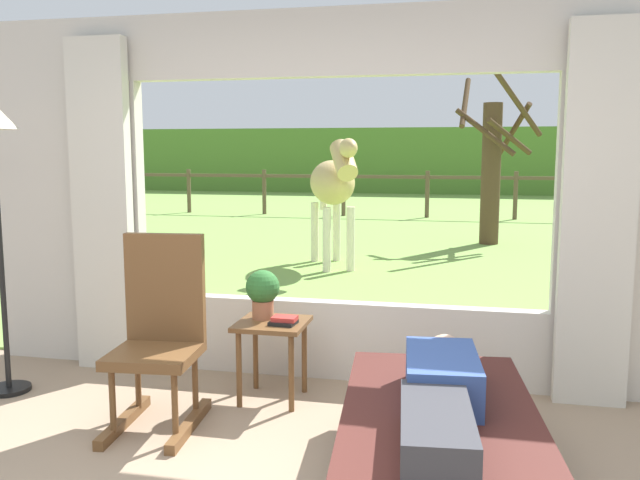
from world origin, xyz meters
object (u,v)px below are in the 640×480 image
(side_table, at_px, (272,336))
(book_stack, at_px, (284,321))
(pasture_tree, at_px, (492,165))
(rocking_chair, at_px, (160,333))
(recliner_sofa, at_px, (439,452))
(potted_plant, at_px, (263,291))
(horse, at_px, (333,184))
(reclining_person, at_px, (440,393))

(side_table, relative_size, book_stack, 3.03)
(pasture_tree, bearing_deg, rocking_chair, -104.95)
(recliner_sofa, bearing_deg, potted_plant, 132.51)
(book_stack, bearing_deg, potted_plant, 146.86)
(rocking_chair, height_order, potted_plant, rocking_chair)
(potted_plant, relative_size, horse, 0.18)
(reclining_person, xyz_separation_m, potted_plant, (-1.18, 1.12, 0.18))
(rocking_chair, distance_m, potted_plant, 0.73)
(recliner_sofa, xyz_separation_m, potted_plant, (-1.18, 1.07, 0.48))
(reclining_person, xyz_separation_m, book_stack, (-1.01, 1.01, 0.02))
(book_stack, bearing_deg, recliner_sofa, -43.47)
(rocking_chair, bearing_deg, reclining_person, -24.48)
(side_table, bearing_deg, rocking_chair, -138.40)
(potted_plant, distance_m, book_stack, 0.26)
(horse, distance_m, pasture_tree, 3.52)
(reclining_person, relative_size, book_stack, 8.38)
(rocking_chair, distance_m, pasture_tree, 8.38)
(rocking_chair, xyz_separation_m, horse, (-0.01, 5.30, 0.61))
(book_stack, height_order, pasture_tree, pasture_tree)
(side_table, distance_m, book_stack, 0.16)
(pasture_tree, bearing_deg, potted_plant, -102.65)
(side_table, bearing_deg, potted_plant, 143.13)
(reclining_person, relative_size, pasture_tree, 0.51)
(potted_plant, bearing_deg, recliner_sofa, -42.14)
(potted_plant, bearing_deg, side_table, -36.87)
(reclining_person, height_order, pasture_tree, pasture_tree)
(recliner_sofa, distance_m, pasture_tree, 8.68)
(rocking_chair, bearing_deg, book_stack, 28.90)
(recliner_sofa, relative_size, book_stack, 10.35)
(potted_plant, xyz_separation_m, pasture_tree, (1.69, 7.52, 0.65))
(reclining_person, relative_size, potted_plant, 4.49)
(recliner_sofa, height_order, reclining_person, reclining_person)
(reclining_person, height_order, potted_plant, potted_plant)
(reclining_person, height_order, rocking_chair, rocking_chair)
(book_stack, relative_size, pasture_tree, 0.06)
(potted_plant, bearing_deg, reclining_person, -43.44)
(rocking_chair, relative_size, horse, 0.63)
(recliner_sofa, height_order, horse, horse)
(reclining_person, distance_m, pasture_tree, 8.70)
(side_table, height_order, pasture_tree, pasture_tree)
(pasture_tree, bearing_deg, horse, -128.05)
(rocking_chair, xyz_separation_m, book_stack, (0.64, 0.43, -0.00))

